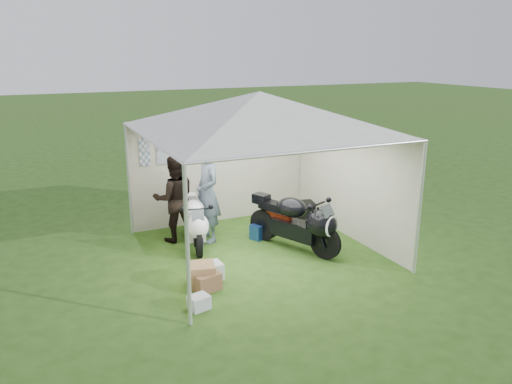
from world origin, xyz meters
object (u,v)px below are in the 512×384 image
Objects in this scene: person_dark_jacket at (175,199)px; person_blue_jacket at (208,193)px; paddock_stand at (260,231)px; motorcycle_black at (298,221)px; equipment_box at (303,212)px; motorcycle_white at (195,221)px; canopy_tent at (259,115)px; crate_0 at (209,271)px; crate_3 at (207,282)px; crate_1 at (202,275)px; crate_2 at (199,302)px.

person_blue_jacket is (0.60, -0.27, 0.11)m from person_dark_jacket.
paddock_stand is 1.33m from person_blue_jacket.
motorcycle_black is 1.63m from equipment_box.
person_dark_jacket is at bearing 119.65° from motorcycle_black.
motorcycle_white is at bearing 125.99° from motorcycle_black.
canopy_tent reaches higher than crate_0.
motorcycle_white is 4.55× the size of paddock_stand.
crate_3 is at bearing -90.61° from motorcycle_white.
motorcycle_white reaches higher than crate_1.
canopy_tent reaches higher than crate_2.
paddock_stand is at bearing 40.79° from crate_1.
person_blue_jacket reaches higher than crate_3.
person_dark_jacket is at bearing 131.00° from motorcycle_white.
crate_3 is at bearing -23.44° from person_blue_jacket.
person_blue_jacket is at bearing 69.64° from crate_3.
person_dark_jacket is 2.99m from crate_2.
person_blue_jacket is 6.81× the size of crate_2.
motorcycle_black is 2.07m from crate_0.
person_dark_jacket is at bearing 159.22° from paddock_stand.
paddock_stand is (1.33, -0.13, -0.36)m from motorcycle_white.
paddock_stand is at bearing 165.43° from person_dark_jacket.
paddock_stand is 2.45m from crate_3.
canopy_tent is at bearing 143.53° from person_dark_jacket.
crate_0 is 1.01× the size of crate_1.
motorcycle_white is 1.56m from crate_0.
person_blue_jacket is 4.72× the size of crate_0.
person_blue_jacket is 2.17m from crate_1.
motorcycle_white is 1.99m from motorcycle_black.
crate_3 is (-2.13, -0.83, -0.44)m from motorcycle_black.
crate_3 is (-3.00, -2.16, -0.10)m from equipment_box.
motorcycle_black is 4.90× the size of paddock_stand.
canopy_tent is at bearing 33.15° from crate_1.
paddock_stand is at bearing 68.48° from person_blue_jacket.
canopy_tent reaches higher than person_blue_jacket.
canopy_tent is at bearing 133.00° from motorcycle_black.
motorcycle_white is 3.85× the size of equipment_box.
crate_1 is 1.01× the size of crate_3.
canopy_tent is 11.85× the size of equipment_box.
equipment_box is at bearing 33.45° from canopy_tent.
person_dark_jacket is at bearing 86.09° from crate_3.
crate_0 is at bearing 61.56° from crate_2.
person_blue_jacket is 4.77× the size of crate_1.
crate_2 is (-0.48, -0.88, -0.03)m from crate_0.
person_blue_jacket is at bearing 161.71° from person_dark_jacket.
person_blue_jacket reaches higher than motorcycle_white.
paddock_stand is 1.40× the size of crate_2.
equipment_box is at bearing 32.72° from crate_0.
paddock_stand reaches higher than crate_3.
canopy_tent is 3.08× the size of motorcycle_white.
equipment_box is (2.84, -0.15, -0.63)m from person_dark_jacket.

